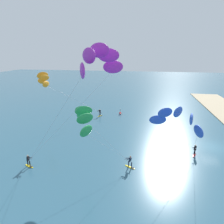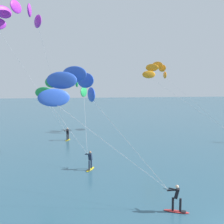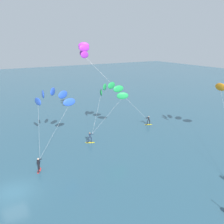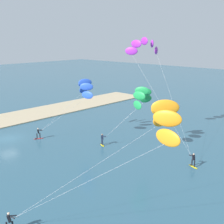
% 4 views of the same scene
% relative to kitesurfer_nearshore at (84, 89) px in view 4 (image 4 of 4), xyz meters
% --- Properties ---
extents(ground_plane, '(240.00, 240.00, 0.00)m').
position_rel_kitesurfer_nearshore_xyz_m(ground_plane, '(8.77, -7.38, -7.26)').
color(ground_plane, '#2D566B').
extents(kitesurfer_nearshore, '(8.94, 7.42, 8.82)m').
position_rel_kitesurfer_nearshore_xyz_m(kitesurfer_nearshore, '(0.00, 0.00, 0.00)').
color(kitesurfer_nearshore, red).
rests_on(kitesurfer_nearshore, ground).
extents(kitesurfer_mid_water, '(10.73, 11.88, 10.70)m').
position_rel_kitesurfer_nearshore_xyz_m(kitesurfer_mid_water, '(12.85, 22.16, 1.83)').
color(kitesurfer_mid_water, yellow).
rests_on(kitesurfer_mid_water, ground).
extents(kitesurfer_far_out, '(5.67, 7.65, 8.64)m').
position_rel_kitesurfer_nearshore_xyz_m(kitesurfer_far_out, '(-0.98, 9.89, -0.16)').
color(kitesurfer_far_out, yellow).
rests_on(kitesurfer_far_out, ground).
extents(kitesurfer_downwind, '(7.37, 13.11, 14.82)m').
position_rel_kitesurfer_nearshore_xyz_m(kitesurfer_downwind, '(-4.92, 7.65, 5.80)').
color(kitesurfer_downwind, yellow).
rests_on(kitesurfer_downwind, ground).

